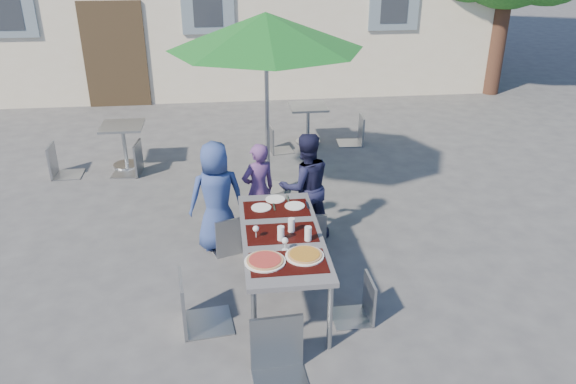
{
  "coord_description": "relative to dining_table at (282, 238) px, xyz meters",
  "views": [
    {
      "loc": [
        0.22,
        -4.84,
        3.51
      ],
      "look_at": [
        0.91,
        0.93,
        0.78
      ],
      "focal_mm": 35.0,
      "sensor_mm": 36.0,
      "label": 1
    }
  ],
  "objects": [
    {
      "name": "bg_chair_l_1",
      "position": [
        0.37,
        4.24,
        -0.2
      ],
      "size": [
        0.43,
        0.43,
        0.86
      ],
      "color": "gray",
      "rests_on": "ground"
    },
    {
      "name": "bg_chair_l_0",
      "position": [
        -3.09,
        3.58,
        -0.13
      ],
      "size": [
        0.44,
        0.44,
        0.97
      ],
      "color": "gray",
      "rests_on": "ground"
    },
    {
      "name": "patio_umbrella",
      "position": [
        0.08,
        2.54,
        1.61
      ],
      "size": [
        2.6,
        2.6,
        2.56
      ],
      "color": "#A0A3A7",
      "rests_on": "ground"
    },
    {
      "name": "child_2",
      "position": [
        0.42,
        1.25,
        -0.02
      ],
      "size": [
        0.72,
        0.5,
        1.36
      ],
      "primitive_type": "imported",
      "rotation": [
        0.0,
        0.0,
        3.33
      ],
      "color": "#191A38",
      "rests_on": "ground"
    },
    {
      "name": "pizza_near_left",
      "position": [
        -0.21,
        -0.52,
        0.07
      ],
      "size": [
        0.38,
        0.38,
        0.03
      ],
      "color": "white",
      "rests_on": "dining_table"
    },
    {
      "name": "bg_chair_r_0",
      "position": [
        -1.98,
        3.54,
        -0.12
      ],
      "size": [
        0.48,
        0.48,
        0.98
      ],
      "color": "gray",
      "rests_on": "ground"
    },
    {
      "name": "chair_0",
      "position": [
        -0.52,
        0.97,
        -0.17
      ],
      "size": [
        0.51,
        0.51,
        0.91
      ],
      "color": "gray",
      "rests_on": "ground"
    },
    {
      "name": "cafe_table_1",
      "position": [
        0.97,
        4.61,
        -0.24
      ],
      "size": [
        0.65,
        0.65,
        0.69
      ],
      "color": "#A0A3A7",
      "rests_on": "ground"
    },
    {
      "name": "chair_4",
      "position": [
        0.73,
        -0.46,
        -0.21
      ],
      "size": [
        0.38,
        0.38,
        0.84
      ],
      "color": "#90949B",
      "rests_on": "ground"
    },
    {
      "name": "chair_3",
      "position": [
        -0.89,
        -0.39,
        -0.07
      ],
      "size": [
        0.53,
        0.52,
        1.06
      ],
      "color": "#8F939A",
      "rests_on": "ground"
    },
    {
      "name": "bg_chair_r_1",
      "position": [
        1.82,
        4.47,
        -0.13
      ],
      "size": [
        0.46,
        0.45,
        0.97
      ],
      "color": "#949A9F",
      "rests_on": "ground"
    },
    {
      "name": "child_0",
      "position": [
        -0.65,
        1.12,
        -0.03
      ],
      "size": [
        0.73,
        0.55,
        1.34
      ],
      "primitive_type": "imported",
      "rotation": [
        0.0,
        0.0,
        3.35
      ],
      "color": "navy",
      "rests_on": "ground"
    },
    {
      "name": "pizza_near_right",
      "position": [
        0.16,
        -0.46,
        0.07
      ],
      "size": [
        0.36,
        0.36,
        0.03
      ],
      "color": "white",
      "rests_on": "dining_table"
    },
    {
      "name": "dining_table",
      "position": [
        0.0,
        0.0,
        0.0
      ],
      "size": [
        0.8,
        1.85,
        0.76
      ],
      "color": "#444449",
      "rests_on": "ground"
    },
    {
      "name": "cafe_table_0",
      "position": [
        -2.13,
        3.87,
        -0.23
      ],
      "size": [
        0.66,
        0.66,
        0.7
      ],
      "color": "#A0A3A7",
      "rests_on": "ground"
    },
    {
      "name": "place_settings",
      "position": [
        0.02,
        0.64,
        0.06
      ],
      "size": [
        0.63,
        0.41,
        0.01
      ],
      "color": "white",
      "rests_on": "dining_table"
    },
    {
      "name": "chair_1",
      "position": [
        -0.06,
        0.97,
        -0.11
      ],
      "size": [
        0.53,
        0.53,
        0.99
      ],
      "color": "gray",
      "rests_on": "ground"
    },
    {
      "name": "chair_5",
      "position": [
        -0.15,
        -1.17,
        -0.08
      ],
      "size": [
        0.49,
        0.5,
        1.04
      ],
      "color": "gray",
      "rests_on": "ground"
    },
    {
      "name": "glassware",
      "position": [
        0.06,
        -0.11,
        0.13
      ],
      "size": [
        0.57,
        0.41,
        0.15
      ],
      "color": "silver",
      "rests_on": "dining_table"
    },
    {
      "name": "child_1",
      "position": [
        -0.14,
        1.37,
        -0.09
      ],
      "size": [
        0.52,
        0.44,
        1.21
      ],
      "primitive_type": "imported",
      "rotation": [
        0.0,
        0.0,
        3.55
      ],
      "color": "#603975",
      "rests_on": "ground"
    },
    {
      "name": "ground",
      "position": [
        -0.74,
        -0.03,
        -0.7
      ],
      "size": [
        90.0,
        90.0,
        0.0
      ],
      "primitive_type": "plane",
      "color": "#414143",
      "rests_on": "ground"
    },
    {
      "name": "chair_2",
      "position": [
        0.39,
        0.86,
        -0.07
      ],
      "size": [
        0.54,
        0.55,
        1.05
      ],
      "color": "gray",
      "rests_on": "ground"
    }
  ]
}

